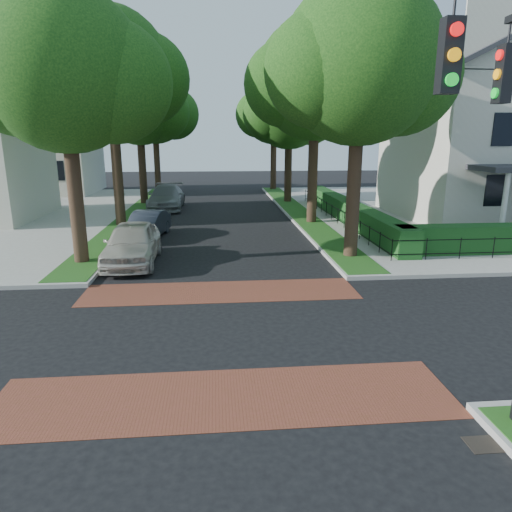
{
  "coord_description": "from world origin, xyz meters",
  "views": [
    {
      "loc": [
        -0.1,
        -11.19,
        4.95
      ],
      "look_at": [
        1.04,
        1.66,
        1.6
      ],
      "focal_mm": 32.0,
      "sensor_mm": 36.0,
      "label": 1
    }
  ],
  "objects": [
    {
      "name": "tree_left_mid",
      "position": [
        -5.39,
        15.24,
        8.34
      ],
      "size": [
        8.0,
        6.88,
        11.48
      ],
      "color": "black",
      "rests_on": "sidewalk_nw"
    },
    {
      "name": "grass_strip_nw",
      "position": [
        -5.4,
        19.1,
        0.16
      ],
      "size": [
        1.6,
        29.8,
        0.02
      ],
      "primitive_type": "cube",
      "color": "#174212",
      "rests_on": "sidewalk_nw"
    },
    {
      "name": "tree_left_far",
      "position": [
        -5.4,
        24.22,
        7.12
      ],
      "size": [
        7.0,
        6.02,
        9.86
      ],
      "color": "black",
      "rests_on": "sidewalk_nw"
    },
    {
      "name": "grass_strip_ne",
      "position": [
        5.4,
        19.1,
        0.16
      ],
      "size": [
        1.6,
        29.8,
        0.02
      ],
      "primitive_type": "cube",
      "color": "#174212",
      "rests_on": "sidewalk_ne"
    },
    {
      "name": "tree_right_mid",
      "position": [
        5.61,
        15.25,
        7.99
      ],
      "size": [
        8.25,
        7.09,
        11.22
      ],
      "color": "black",
      "rests_on": "sidewalk_ne"
    },
    {
      "name": "house_victorian",
      "position": [
        17.51,
        15.92,
        6.02
      ],
      "size": [
        13.0,
        13.05,
        12.48
      ],
      "color": "beige",
      "rests_on": "sidewalk_ne"
    },
    {
      "name": "parked_car_middle",
      "position": [
        -3.6,
        12.02,
        0.67
      ],
      "size": [
        2.07,
        4.27,
        1.35
      ],
      "primitive_type": "imported",
      "rotation": [
        0.0,
        0.0,
        -0.16
      ],
      "color": "#1C222B",
      "rests_on": "ground"
    },
    {
      "name": "tree_right_far",
      "position": [
        5.6,
        24.22,
        6.91
      ],
      "size": [
        7.25,
        6.23,
        9.74
      ],
      "color": "black",
      "rests_on": "sidewalk_ne"
    },
    {
      "name": "parked_car_rear",
      "position": [
        -3.6,
        21.85,
        0.84
      ],
      "size": [
        2.36,
        5.79,
        1.68
      ],
      "primitive_type": "imported",
      "rotation": [
        0.0,
        0.0,
        -0.0
      ],
      "color": "gray",
      "rests_on": "ground"
    },
    {
      "name": "house_left_far",
      "position": [
        -15.49,
        31.99,
        5.04
      ],
      "size": [
        10.0,
        9.0,
        10.14
      ],
      "color": "beige",
      "rests_on": "sidewalk_nw"
    },
    {
      "name": "sidewalk_ne",
      "position": [
        19.5,
        19.0,
        0.07
      ],
      "size": [
        30.0,
        30.0,
        0.15
      ],
      "primitive_type": "cube",
      "color": "gray",
      "rests_on": "ground"
    },
    {
      "name": "tree_left_back",
      "position": [
        -5.4,
        33.24,
        7.41
      ],
      "size": [
        7.75,
        6.66,
        10.44
      ],
      "color": "black",
      "rests_on": "sidewalk_nw"
    },
    {
      "name": "storm_drain",
      "position": [
        4.3,
        -5.0,
        0.01
      ],
      "size": [
        0.65,
        0.45,
        0.01
      ],
      "primitive_type": "cube",
      "color": "black",
      "rests_on": "ground"
    },
    {
      "name": "tree_left_near",
      "position": [
        -5.4,
        7.23,
        7.27
      ],
      "size": [
        7.5,
        6.45,
        10.2
      ],
      "color": "black",
      "rests_on": "sidewalk_nw"
    },
    {
      "name": "crosswalk_near",
      "position": [
        0.0,
        -3.2,
        0.01
      ],
      "size": [
        9.0,
        2.2,
        0.01
      ],
      "primitive_type": "cube",
      "color": "brown",
      "rests_on": "ground"
    },
    {
      "name": "fence_main_road",
      "position": [
        6.9,
        15.0,
        0.6
      ],
      "size": [
        0.06,
        18.0,
        0.9
      ],
      "primitive_type": null,
      "color": "black",
      "rests_on": "sidewalk_ne"
    },
    {
      "name": "tree_right_near",
      "position": [
        5.6,
        7.24,
        7.63
      ],
      "size": [
        7.75,
        6.67,
        10.66
      ],
      "color": "black",
      "rests_on": "sidewalk_ne"
    },
    {
      "name": "hedge_main_road",
      "position": [
        7.7,
        15.0,
        0.75
      ],
      "size": [
        1.0,
        18.0,
        1.2
      ],
      "primitive_type": "cube",
      "color": "#18471A",
      "rests_on": "sidewalk_ne"
    },
    {
      "name": "crosswalk_far",
      "position": [
        0.0,
        3.2,
        0.01
      ],
      "size": [
        9.0,
        2.2,
        0.01
      ],
      "primitive_type": "cube",
      "color": "brown",
      "rests_on": "ground"
    },
    {
      "name": "tree_right_back",
      "position": [
        5.6,
        33.23,
        7.27
      ],
      "size": [
        7.5,
        6.45,
        10.2
      ],
      "color": "black",
      "rests_on": "sidewalk_ne"
    },
    {
      "name": "parked_car_front",
      "position": [
        -3.49,
        7.08,
        0.84
      ],
      "size": [
        2.07,
        4.97,
        1.68
      ],
      "primitive_type": "imported",
      "rotation": [
        0.0,
        0.0,
        0.02
      ],
      "color": "beige",
      "rests_on": "ground"
    },
    {
      "name": "ground",
      "position": [
        0.0,
        0.0,
        0.0
      ],
      "size": [
        120.0,
        120.0,
        0.0
      ],
      "primitive_type": "plane",
      "color": "black",
      "rests_on": "ground"
    }
  ]
}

